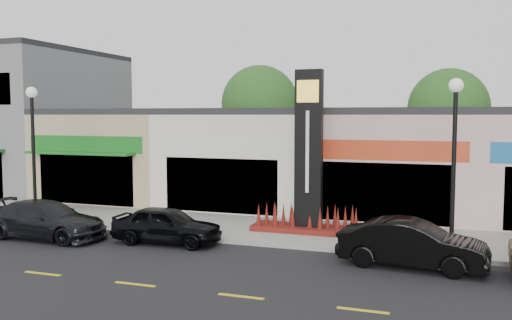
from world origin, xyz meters
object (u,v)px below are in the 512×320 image
object	(u,v)px
car_black_sedan	(167,225)
car_dark_sedan	(45,220)
lamp_west_near	(33,140)
lamp_east_near	(454,148)
car_black_conv	(412,244)
pylon_sign	(309,175)

from	to	relation	value
car_black_sedan	car_dark_sedan	bearing A→B (deg)	97.11
lamp_west_near	car_black_sedan	distance (m)	7.26
lamp_west_near	car_dark_sedan	distance (m)	3.90
lamp_west_near	car_black_sedan	size ratio (longest dim) A/B	1.42
lamp_east_near	lamp_west_near	bearing A→B (deg)	180.00
car_black_conv	pylon_sign	bearing A→B (deg)	57.54
lamp_east_near	pylon_sign	world-z (taller)	pylon_sign
lamp_west_near	car_black_conv	xyz separation A→B (m)	(14.89, -1.46, -2.77)
car_black_sedan	car_black_conv	size ratio (longest dim) A/B	0.90
lamp_east_near	car_dark_sedan	bearing A→B (deg)	-172.60
car_dark_sedan	car_black_conv	distance (m)	12.88
lamp_west_near	car_black_conv	world-z (taller)	lamp_west_near
lamp_west_near	pylon_sign	size ratio (longest dim) A/B	0.91
lamp_east_near	car_black_conv	size ratio (longest dim) A/B	1.28
car_black_sedan	car_black_conv	bearing A→B (deg)	-94.05
pylon_sign	car_black_conv	size ratio (longest dim) A/B	1.40
car_dark_sedan	pylon_sign	bearing A→B (deg)	-67.64
car_black_sedan	car_black_conv	world-z (taller)	car_black_conv
lamp_east_near	pylon_sign	distance (m)	5.42
lamp_west_near	pylon_sign	xyz separation A→B (m)	(11.00, 1.70, -1.20)
pylon_sign	car_dark_sedan	size ratio (longest dim) A/B	1.28
lamp_west_near	lamp_east_near	bearing A→B (deg)	0.00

